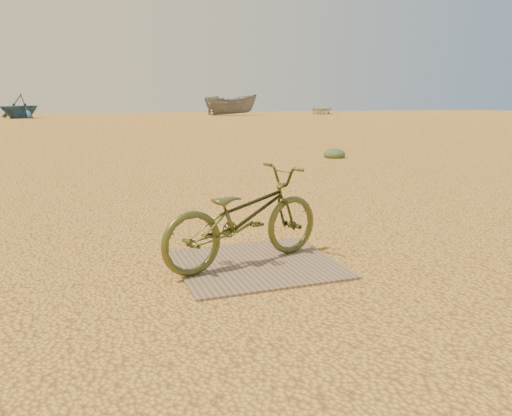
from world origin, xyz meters
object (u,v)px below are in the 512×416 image
object	(u,v)px
plywood_board	(256,264)
boat_far_right	(321,109)
bicycle	(244,217)
boat_far_left	(19,106)
boat_mid_right	(231,105)

from	to	relation	value
plywood_board	boat_far_right	bearing A→B (deg)	61.99
bicycle	plywood_board	bearing A→B (deg)	-123.54
boat_far_left	boat_far_right	bearing A→B (deg)	49.78
plywood_board	boat_mid_right	world-z (taller)	boat_mid_right
plywood_board	bicycle	xyz separation A→B (m)	(-0.10, 0.03, 0.44)
plywood_board	boat_far_right	world-z (taller)	boat_far_right
boat_far_left	boat_far_right	world-z (taller)	boat_far_left
boat_far_left	boat_mid_right	distance (m)	19.36
boat_mid_right	bicycle	bearing A→B (deg)	169.73
bicycle	boat_far_left	size ratio (longest dim) A/B	0.42
boat_far_left	boat_far_right	xyz separation A→B (m)	(30.26, 3.70, -0.50)
plywood_board	bicycle	world-z (taller)	bicycle
bicycle	boat_far_right	bearing A→B (deg)	-44.61
boat_far_right	bicycle	bearing A→B (deg)	-86.54
bicycle	boat_far_right	xyz separation A→B (m)	(24.87, 46.54, 0.06)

